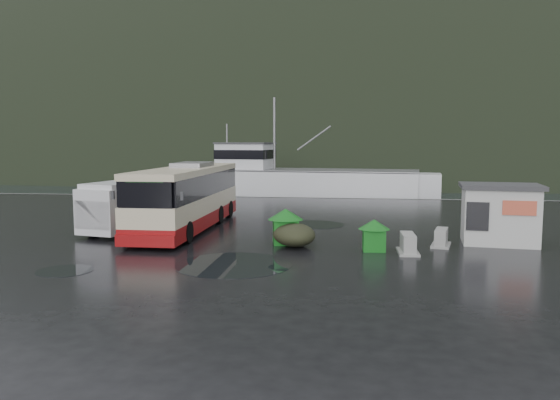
# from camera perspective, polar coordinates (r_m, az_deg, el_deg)

# --- Properties ---
(ground) EXTENTS (160.00, 160.00, 0.00)m
(ground) POSITION_cam_1_polar(r_m,az_deg,el_deg) (26.02, -4.34, -4.22)
(ground) COLOR black
(ground) RESTS_ON ground
(harbor_water) EXTENTS (300.00, 180.00, 0.02)m
(harbor_water) POSITION_cam_1_polar(r_m,az_deg,el_deg) (135.22, 5.33, 4.15)
(harbor_water) COLOR black
(harbor_water) RESTS_ON ground
(quay_edge) EXTENTS (160.00, 0.60, 1.50)m
(quay_edge) POSITION_cam_1_polar(r_m,az_deg,el_deg) (45.59, 0.84, 0.27)
(quay_edge) COLOR #999993
(quay_edge) RESTS_ON ground
(headland) EXTENTS (780.00, 540.00, 570.00)m
(headland) POSITION_cam_1_polar(r_m,az_deg,el_deg) (275.12, 8.58, 5.12)
(headland) COLOR black
(headland) RESTS_ON ground
(coach_bus) EXTENTS (3.19, 12.56, 3.55)m
(coach_bus) POSITION_cam_1_polar(r_m,az_deg,el_deg) (29.75, -9.56, -2.97)
(coach_bus) COLOR beige
(coach_bus) RESTS_ON ground
(white_van) EXTENTS (3.51, 6.69, 2.66)m
(white_van) POSITION_cam_1_polar(r_m,az_deg,el_deg) (29.77, -15.20, -3.10)
(white_van) COLOR silver
(white_van) RESTS_ON ground
(waste_bin_left) EXTENTS (1.37, 1.37, 1.62)m
(waste_bin_left) POSITION_cam_1_polar(r_m,az_deg,el_deg) (25.11, 0.58, -4.58)
(waste_bin_left) COLOR #126918
(waste_bin_left) RESTS_ON ground
(waste_bin_right) EXTENTS (1.01, 1.01, 1.35)m
(waste_bin_right) POSITION_cam_1_polar(r_m,az_deg,el_deg) (23.88, 9.76, -5.23)
(waste_bin_right) COLOR #126918
(waste_bin_right) RESTS_ON ground
(dome_tent) EXTENTS (2.65, 3.10, 1.03)m
(dome_tent) POSITION_cam_1_polar(r_m,az_deg,el_deg) (24.60, 1.45, -4.80)
(dome_tent) COLOR #2B2D1B
(dome_tent) RESTS_ON ground
(ticket_kiosk) EXTENTS (3.80, 3.06, 2.74)m
(ticket_kiosk) POSITION_cam_1_polar(r_m,az_deg,el_deg) (27.07, 21.84, -4.24)
(ticket_kiosk) COLOR beige
(ticket_kiosk) RESTS_ON ground
(jersey_barrier_a) EXTENTS (0.86, 1.68, 0.83)m
(jersey_barrier_a) POSITION_cam_1_polar(r_m,az_deg,el_deg) (23.61, 13.20, -5.43)
(jersey_barrier_a) COLOR #999993
(jersey_barrier_a) RESTS_ON ground
(jersey_barrier_b) EXTENTS (1.12, 1.70, 0.78)m
(jersey_barrier_b) POSITION_cam_1_polar(r_m,az_deg,el_deg) (25.54, 16.46, -4.65)
(jersey_barrier_b) COLOR #999993
(jersey_barrier_b) RESTS_ON ground
(fishing_trawler) EXTENTS (26.40, 8.95, 10.36)m
(fishing_trawler) POSITION_cam_1_polar(r_m,az_deg,el_deg) (53.66, 2.49, 1.15)
(fishing_trawler) COLOR silver
(fishing_trawler) RESTS_ON ground
(puddles) EXTENTS (10.92, 14.89, 0.01)m
(puddles) POSITION_cam_1_polar(r_m,az_deg,el_deg) (23.90, -3.17, -5.12)
(puddles) COLOR black
(puddles) RESTS_ON ground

